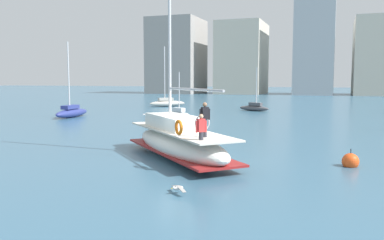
# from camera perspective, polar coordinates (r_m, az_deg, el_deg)

# --- Properties ---
(ground_plane) EXTENTS (400.00, 400.00, 0.00)m
(ground_plane) POSITION_cam_1_polar(r_m,az_deg,el_deg) (20.23, -1.22, -5.84)
(ground_plane) COLOR #38607A
(main_sailboat) EXTENTS (8.50, 8.47, 12.28)m
(main_sailboat) POSITION_cam_1_polar(r_m,az_deg,el_deg) (20.89, -1.93, -2.95)
(main_sailboat) COLOR white
(main_sailboat) RESTS_ON ground
(moored_sloop_near) EXTENTS (3.85, 2.57, 4.85)m
(moored_sloop_near) POSITION_cam_1_polar(r_m,az_deg,el_deg) (43.48, -2.05, 0.97)
(moored_sloop_near) COLOR silver
(moored_sloop_near) RESTS_ON ground
(moored_catamaran) EXTENTS (4.96, 4.79, 8.93)m
(moored_catamaran) POSITION_cam_1_polar(r_m,az_deg,el_deg) (60.61, -3.54, 2.50)
(moored_catamaran) COLOR #B7B2A8
(moored_catamaran) RESTS_ON ground
(moored_cutter_right) EXTENTS (4.35, 2.39, 5.59)m
(moored_cutter_right) POSITION_cam_1_polar(r_m,az_deg,el_deg) (52.65, 8.82, 1.79)
(moored_cutter_right) COLOR #4C4C51
(moored_cutter_right) RESTS_ON ground
(moored_ketch_distant) EXTENTS (1.76, 5.82, 8.03)m
(moored_ketch_distant) POSITION_cam_1_polar(r_m,az_deg,el_deg) (45.17, -16.70, 1.13)
(moored_ketch_distant) COLOR navy
(moored_ketch_distant) RESTS_ON ground
(seagull) EXTENTS (0.81, 0.78, 0.17)m
(seagull) POSITION_cam_1_polar(r_m,az_deg,el_deg) (14.55, -1.98, -9.60)
(seagull) COLOR silver
(seagull) RESTS_ON ground
(mooring_buoy) EXTENTS (0.79, 0.79, 0.99)m
(mooring_buoy) POSITION_cam_1_polar(r_m,az_deg,el_deg) (20.36, 21.56, -5.49)
(mooring_buoy) COLOR #EA4C19
(mooring_buoy) RESTS_ON ground
(waterfront_buildings) EXTENTS (85.33, 20.68, 27.19)m
(waterfront_buildings) POSITION_cam_1_polar(r_m,az_deg,el_deg) (114.31, 15.00, 9.29)
(waterfront_buildings) COLOR gray
(waterfront_buildings) RESTS_ON ground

